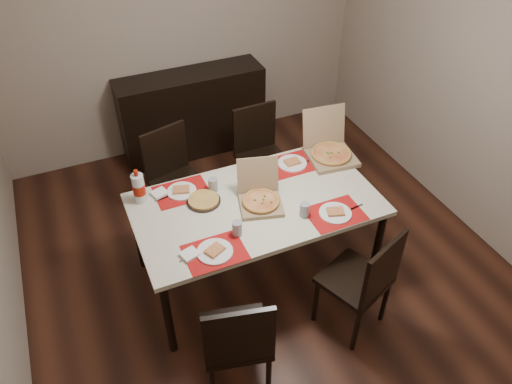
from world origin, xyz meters
TOP-DOWN VIEW (x-y plane):
  - ground at (0.00, 0.00)m, footprint 3.80×4.00m
  - room_walls at (0.00, 0.43)m, footprint 3.84×4.02m
  - sideboard at (0.00, 1.78)m, footprint 1.50×0.40m
  - dining_table at (-0.10, -0.12)m, footprint 1.80×1.00m
  - chair_near_left at (-0.61, -1.00)m, footprint 0.50×0.50m
  - chair_near_right at (0.37, -0.91)m, footprint 0.55×0.55m
  - chair_far_left at (-0.49, 0.75)m, footprint 0.52×0.52m
  - chair_far_right at (0.33, 0.79)m, footprint 0.43×0.43m
  - setting_near_left at (-0.52, -0.44)m, footprint 0.47×0.30m
  - setting_near_right at (0.31, -0.44)m, footprint 0.49×0.30m
  - setting_far_left at (-0.53, 0.20)m, footprint 0.49×0.30m
  - setting_far_right at (0.30, 0.19)m, footprint 0.52×0.30m
  - napkin_loose at (-0.04, -0.11)m, footprint 0.16×0.16m
  - pizza_box_center at (-0.08, -0.14)m, footprint 0.38×0.41m
  - pizza_box_right at (0.69, 0.17)m, footprint 0.41×0.45m
  - faina_plate at (-0.45, 0.04)m, footprint 0.25×0.25m
  - dip_bowl at (-0.01, 0.02)m, footprint 0.14×0.14m
  - soda_bottle at (-0.87, 0.24)m, footprint 0.09×0.09m

SIDE VIEW (x-z plane):
  - ground at x=0.00m, z-range -0.02..0.00m
  - sideboard at x=0.00m, z-range 0.00..0.90m
  - chair_near_left at x=-0.61m, z-range 0.05..0.98m
  - chair_near_right at x=0.37m, z-range 0.05..0.98m
  - chair_far_left at x=-0.49m, z-range 0.05..0.98m
  - chair_far_right at x=0.33m, z-range 0.05..0.98m
  - dining_table at x=-0.10m, z-range 0.31..1.06m
  - napkin_loose at x=-0.04m, z-range 0.75..0.77m
  - faina_plate at x=-0.45m, z-range 0.75..0.78m
  - dip_bowl at x=-0.01m, z-range 0.75..0.78m
  - setting_near_left at x=-0.52m, z-range 0.72..0.83m
  - setting_far_left at x=-0.53m, z-range 0.72..0.83m
  - setting_far_right at x=0.30m, z-range 0.72..0.83m
  - setting_near_right at x=0.31m, z-range 0.72..0.83m
  - pizza_box_center at x=-0.08m, z-range 0.65..0.96m
  - pizza_box_right at x=0.69m, z-range 0.62..0.99m
  - soda_bottle at x=-0.87m, z-range 0.73..1.01m
  - room_walls at x=0.00m, z-range 0.42..3.04m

